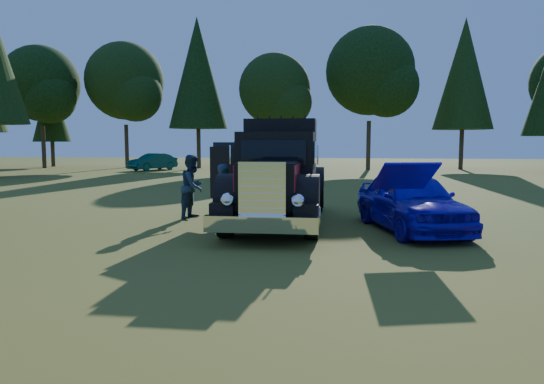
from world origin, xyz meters
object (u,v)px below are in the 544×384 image
Objects in this scene: diamond_t_truck at (278,179)px; distant_teal_car at (153,162)px; spectator_far at (193,186)px; spectator_near at (225,195)px; hotrod_coupe at (411,201)px.

diamond_t_truck reaches higher than distant_teal_car.
distant_teal_car is (-10.66, 24.61, -0.27)m from spectator_far.
spectator_near is 28.64m from distant_teal_car.
diamond_t_truck is 1.57m from spectator_near.
diamond_t_truck is 4.13× the size of spectator_near.
spectator_far reaches higher than hotrod_coupe.
diamond_t_truck is at bearing -32.88° from distant_teal_car.
spectator_far reaches higher than distant_teal_car.
diamond_t_truck reaches higher than hotrod_coupe.
diamond_t_truck is 3.67× the size of spectator_far.
diamond_t_truck is 1.68× the size of distant_teal_car.
hotrod_coupe is at bearing -90.30° from spectator_far.
spectator_far reaches higher than spectator_near.
spectator_far is at bearing -37.21° from distant_teal_car.
hotrod_coupe reaches higher than distant_teal_car.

